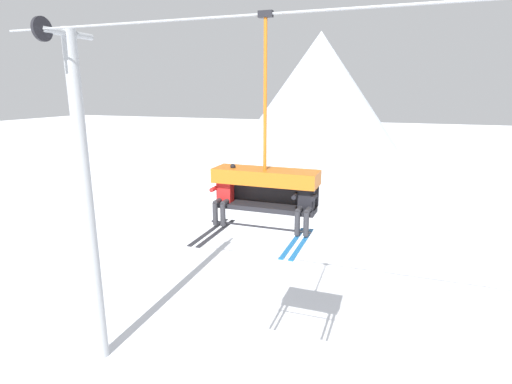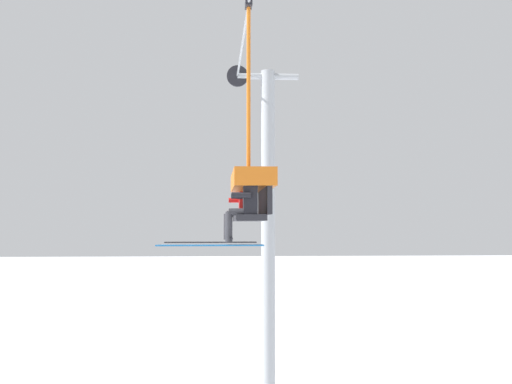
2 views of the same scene
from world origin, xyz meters
TOP-DOWN VIEW (x-y plane):
  - mountain_peak_west at (-9.37, 49.98)m, footprint 22.78×22.78m
  - lift_tower_near at (-6.02, -0.02)m, footprint 0.36×1.88m
  - lift_cable at (1.98, -0.80)m, footprint 18.01×0.05m
  - chairlift_chair at (-0.54, -0.73)m, footprint 2.20×0.74m
  - skier_red at (-1.43, -0.94)m, footprint 0.48×1.70m
  - skier_black at (0.35, -0.95)m, footprint 0.46×1.70m

SIDE VIEW (x-z plane):
  - lift_tower_near at x=-6.02m, z-range 0.17..9.74m
  - skier_black at x=0.35m, z-range 5.12..6.35m
  - skier_red at x=-1.43m, z-range 5.09..6.43m
  - chairlift_chair at x=-0.54m, z-range 3.98..8.17m
  - mountain_peak_west at x=-9.37m, z-range 0.00..15.94m
  - lift_cable at x=1.98m, z-range 9.27..9.32m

